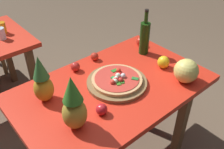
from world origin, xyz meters
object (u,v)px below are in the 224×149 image
Objects in this scene: melon at (186,71)px; bell_pepper at (163,62)px; pizza at (117,79)px; pineapple_right at (42,81)px; pineapple_left at (74,106)px; tomato_beside_pepper at (95,56)px; tomato_near_board at (75,67)px; tomato_by_bottle at (141,42)px; drinking_glass_juice at (3,28)px; pizza_board at (117,82)px; drinking_glass_water at (1,34)px; tomato_at_corner at (102,109)px; display_table at (113,97)px; wine_bottle at (145,37)px.

melon is 1.72× the size of bell_pepper.
pizza is 0.48m from pineapple_right.
pineapple_left is (-0.42, -0.13, 0.11)m from pizza.
tomato_near_board reaches higher than tomato_beside_pepper.
tomato_near_board is (-0.62, 0.05, -0.00)m from tomato_by_bottle.
pizza is 2.06× the size of melon.
pineapple_left reaches higher than drinking_glass_juice.
melon is at bearing -49.42° from tomato_near_board.
pizza_board is 1.18m from drinking_glass_water.
tomato_at_corner is at bearing -6.52° from pineapple_left.
pizza is (0.03, -0.01, 0.14)m from display_table.
pizza_board is 4.23× the size of bell_pepper.
tomato_by_bottle is (0.91, 0.40, -0.11)m from pineapple_left.
melon reaches higher than pizza.
pineapple_left is at bearing -93.36° from drinking_glass_water.
tomato_by_bottle is at bearing 26.04° from display_table.
tomato_by_bottle is (0.07, 0.10, -0.10)m from wine_bottle.
pineapple_right is (-0.02, 0.30, -0.01)m from pineapple_left.
tomato_near_board is (-0.12, 0.31, 0.02)m from pizza_board.
melon is at bearing -9.83° from pineapple_left.
display_table is 12.73× the size of drinking_glass_water.
wine_bottle reaches higher than tomato_at_corner.
tomato_near_board reaches higher than pizza_board.
drinking_glass_water reaches higher than pizza.
melon is 2.40× the size of tomato_at_corner.
tomato_by_bottle is (0.12, 0.53, -0.04)m from melon.
pineapple_left is 0.81m from bell_pepper.
pizza_board is (0.03, -0.01, 0.11)m from display_table.
tomato_at_corner is (-0.22, -0.16, 0.13)m from display_table.
bell_pepper is at bearing 85.53° from melon.
pineapple_right reaches higher than drinking_glass_juice.
display_table is 3.85× the size of pizza.
drinking_glass_juice is (0.12, 1.37, -0.10)m from pineapple_left.
display_table is 0.34m from tomato_near_board.
tomato_at_corner reaches higher than display_table.
drinking_glass_water is at bearing 105.35° from display_table.
pineapple_left reaches higher than drinking_glass_water.
pizza is 3.31× the size of drinking_glass_water.
pizza_board is 0.29m from tomato_at_corner.
pineapple_right is (-0.86, 0.00, 0.00)m from wine_bottle.
bell_pepper is at bearing 7.46° from tomato_at_corner.
wine_bottle is 0.58m from tomato_near_board.
melon is at bearing -97.21° from wine_bottle.
bell_pepper is at bearing -58.71° from drinking_glass_water.
tomato_near_board is at bearing 111.90° from pizza_board.
pineapple_left reaches higher than pineapple_right.
wine_bottle is 0.89m from pineapple_left.
tomato_by_bottle is at bearing 72.25° from bell_pepper.
tomato_at_corner is at bearing -148.64° from pizza_board.
tomato_beside_pepper is (-0.32, 0.40, -0.01)m from bell_pepper.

